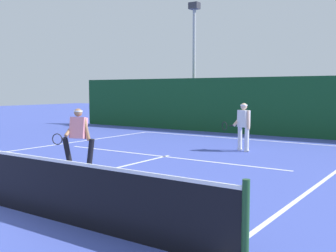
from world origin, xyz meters
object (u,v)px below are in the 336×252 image
object	(u,v)px
player_far	(243,125)
light_pole	(194,51)
player_near	(78,136)
tennis_ball	(208,190)

from	to	relation	value
player_far	light_pole	xyz separation A→B (m)	(-6.10, 6.92, 3.37)
player_near	player_far	size ratio (longest dim) A/B	0.98
player_near	light_pole	size ratio (longest dim) A/B	0.23
player_far	tennis_ball	world-z (taller)	player_far
tennis_ball	light_pole	distance (m)	15.31
player_near	tennis_ball	distance (m)	4.14
player_far	player_near	bearing A→B (deg)	92.89
player_near	player_far	distance (m)	5.85
player_far	tennis_ball	size ratio (longest dim) A/B	25.01
player_far	tennis_ball	bearing A→B (deg)	133.55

